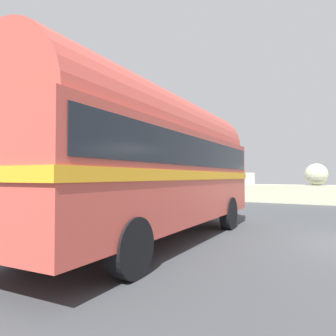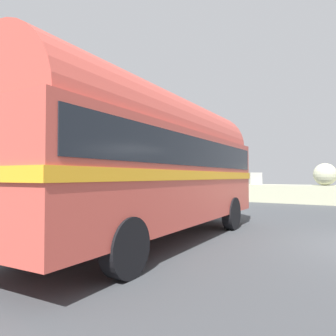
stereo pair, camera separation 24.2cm
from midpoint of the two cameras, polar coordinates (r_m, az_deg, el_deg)
vintage_coach at (r=7.75m, az=-1.64°, el=1.79°), size 3.03×8.73×3.70m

